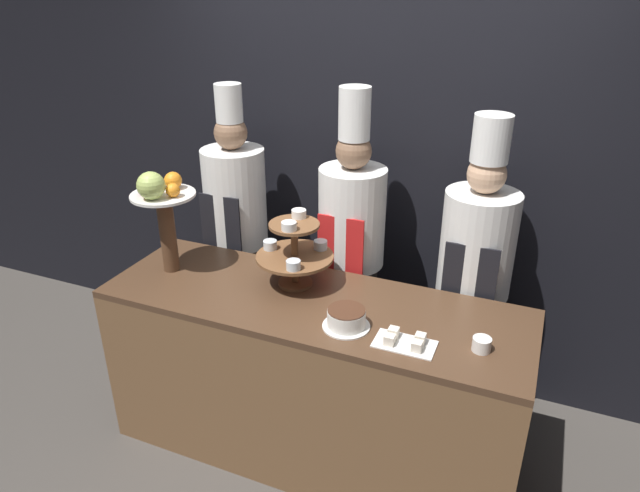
{
  "coord_description": "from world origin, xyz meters",
  "views": [
    {
      "loc": [
        0.96,
        -1.84,
        2.36
      ],
      "look_at": [
        0.0,
        0.44,
        1.18
      ],
      "focal_mm": 32.0,
      "sensor_mm": 36.0,
      "label": 1
    }
  ],
  "objects_px": {
    "fruit_pedestal": "(161,203)",
    "chef_center_right": "(474,270)",
    "chef_left": "(237,223)",
    "tiered_stand": "(295,250)",
    "cup_white": "(482,344)",
    "cake_round": "(346,319)",
    "chef_center_left": "(352,243)",
    "cake_square_tray": "(405,341)"
  },
  "relations": [
    {
      "from": "fruit_pedestal",
      "to": "chef_center_right",
      "type": "relative_size",
      "value": 0.32
    },
    {
      "from": "chef_left",
      "to": "tiered_stand",
      "type": "bearing_deg",
      "value": -36.13
    },
    {
      "from": "chef_left",
      "to": "chef_center_right",
      "type": "xyz_separation_m",
      "value": [
        1.42,
        0.0,
        -0.03
      ]
    },
    {
      "from": "chef_left",
      "to": "cup_white",
      "type": "bearing_deg",
      "value": -22.62
    },
    {
      "from": "cake_round",
      "to": "chef_center_left",
      "type": "height_order",
      "value": "chef_center_left"
    },
    {
      "from": "cake_round",
      "to": "cup_white",
      "type": "distance_m",
      "value": 0.59
    },
    {
      "from": "fruit_pedestal",
      "to": "cake_round",
      "type": "height_order",
      "value": "fruit_pedestal"
    },
    {
      "from": "tiered_stand",
      "to": "cake_round",
      "type": "distance_m",
      "value": 0.49
    },
    {
      "from": "cake_round",
      "to": "chef_center_right",
      "type": "relative_size",
      "value": 0.12
    },
    {
      "from": "chef_left",
      "to": "chef_center_left",
      "type": "xyz_separation_m",
      "value": [
        0.74,
        0.0,
        0.0
      ]
    },
    {
      "from": "tiered_stand",
      "to": "cake_square_tray",
      "type": "height_order",
      "value": "tiered_stand"
    },
    {
      "from": "chef_center_left",
      "to": "cake_round",
      "type": "bearing_deg",
      "value": -71.85
    },
    {
      "from": "cake_round",
      "to": "cup_white",
      "type": "relative_size",
      "value": 2.72
    },
    {
      "from": "chef_left",
      "to": "chef_center_left",
      "type": "relative_size",
      "value": 0.98
    },
    {
      "from": "fruit_pedestal",
      "to": "chef_center_right",
      "type": "xyz_separation_m",
      "value": [
        1.51,
        0.56,
        -0.35
      ]
    },
    {
      "from": "fruit_pedestal",
      "to": "cake_square_tray",
      "type": "relative_size",
      "value": 2.17
    },
    {
      "from": "chef_left",
      "to": "cake_round",
      "type": "bearing_deg",
      "value": -35.87
    },
    {
      "from": "fruit_pedestal",
      "to": "chef_left",
      "type": "xyz_separation_m",
      "value": [
        0.09,
        0.56,
        -0.32
      ]
    },
    {
      "from": "tiered_stand",
      "to": "cup_white",
      "type": "distance_m",
      "value": 1.0
    },
    {
      "from": "cup_white",
      "to": "cake_square_tray",
      "type": "relative_size",
      "value": 0.3
    },
    {
      "from": "cup_white",
      "to": "chef_center_left",
      "type": "height_order",
      "value": "chef_center_left"
    },
    {
      "from": "tiered_stand",
      "to": "chef_left",
      "type": "height_order",
      "value": "chef_left"
    },
    {
      "from": "fruit_pedestal",
      "to": "cup_white",
      "type": "bearing_deg",
      "value": -3.03
    },
    {
      "from": "cup_white",
      "to": "cake_square_tray",
      "type": "bearing_deg",
      "value": -164.56
    },
    {
      "from": "tiered_stand",
      "to": "fruit_pedestal",
      "type": "xyz_separation_m",
      "value": [
        -0.68,
        -0.13,
        0.19
      ]
    },
    {
      "from": "chef_center_right",
      "to": "chef_left",
      "type": "bearing_deg",
      "value": -180.0
    },
    {
      "from": "cake_square_tray",
      "to": "chef_center_left",
      "type": "height_order",
      "value": "chef_center_left"
    },
    {
      "from": "chef_left",
      "to": "cake_square_tray",
      "type": "bearing_deg",
      "value": -30.41
    },
    {
      "from": "cup_white",
      "to": "chef_center_left",
      "type": "xyz_separation_m",
      "value": [
        -0.81,
        0.65,
        0.04
      ]
    },
    {
      "from": "fruit_pedestal",
      "to": "chef_center_right",
      "type": "height_order",
      "value": "chef_center_right"
    },
    {
      "from": "cake_square_tray",
      "to": "chef_center_right",
      "type": "relative_size",
      "value": 0.15
    },
    {
      "from": "cake_square_tray",
      "to": "chef_center_left",
      "type": "distance_m",
      "value": 0.89
    },
    {
      "from": "fruit_pedestal",
      "to": "cake_round",
      "type": "bearing_deg",
      "value": -7.56
    },
    {
      "from": "tiered_stand",
      "to": "chef_left",
      "type": "distance_m",
      "value": 0.75
    },
    {
      "from": "cake_square_tray",
      "to": "chef_center_left",
      "type": "xyz_separation_m",
      "value": [
        -0.51,
        0.73,
        0.05
      ]
    },
    {
      "from": "cake_round",
      "to": "chef_center_right",
      "type": "height_order",
      "value": "chef_center_right"
    },
    {
      "from": "cup_white",
      "to": "cake_square_tray",
      "type": "height_order",
      "value": "cup_white"
    },
    {
      "from": "cake_round",
      "to": "chef_center_right",
      "type": "xyz_separation_m",
      "value": [
        0.45,
        0.7,
        -0.0
      ]
    },
    {
      "from": "cake_round",
      "to": "chef_center_left",
      "type": "xyz_separation_m",
      "value": [
        -0.23,
        0.7,
        0.03
      ]
    },
    {
      "from": "fruit_pedestal",
      "to": "chef_center_right",
      "type": "distance_m",
      "value": 1.65
    },
    {
      "from": "cake_round",
      "to": "cake_square_tray",
      "type": "bearing_deg",
      "value": -6.39
    },
    {
      "from": "tiered_stand",
      "to": "cup_white",
      "type": "xyz_separation_m",
      "value": [
        0.96,
        -0.21,
        -0.16
      ]
    }
  ]
}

